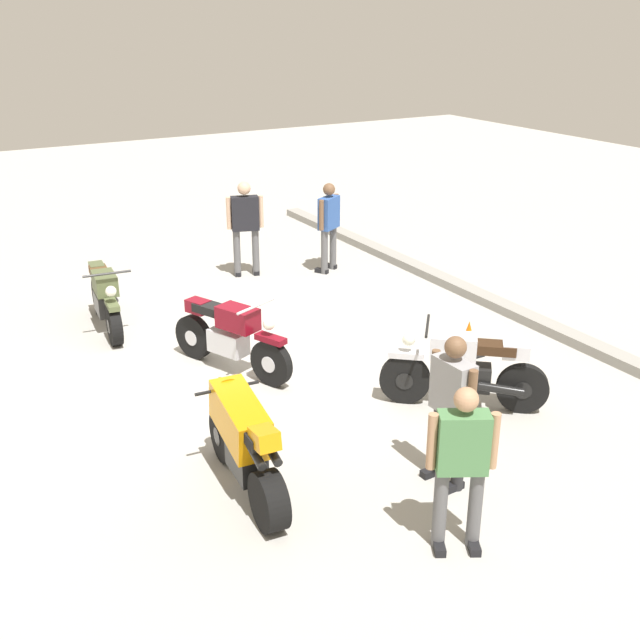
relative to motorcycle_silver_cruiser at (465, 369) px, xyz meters
The scene contains 11 objects.
ground_plane 3.29m from the motorcycle_silver_cruiser, 145.07° to the right, with size 40.00×40.00×0.00m, color #ADAAA3.
curb_edge 3.85m from the motorcycle_silver_cruiser, 134.26° to the left, with size 14.00×0.30×0.15m, color gray.
motorcycle_silver_cruiser is the anchor object (origin of this frame).
motorcycle_orange_sportbike 3.15m from the motorcycle_silver_cruiser, 85.07° to the right, with size 1.96×0.70×1.14m.
motorcycle_olive_vintage 5.75m from the motorcycle_silver_cruiser, 146.80° to the right, with size 1.96×0.70×1.07m.
motorcycle_maroon_cruiser 3.21m from the motorcycle_silver_cruiser, 139.35° to the right, with size 1.97×0.98×1.09m.
person_in_blue_shirt 5.67m from the motorcycle_silver_cruiser, 166.73° to the left, with size 0.49×0.61×1.69m.
person_in_black_shirt 6.07m from the motorcycle_silver_cruiser, behind, with size 0.43×0.67×1.78m.
person_in_gray_shirt 1.76m from the motorcycle_silver_cruiser, 45.60° to the right, with size 0.65×0.32×1.67m.
person_in_green_shirt 2.78m from the motorcycle_silver_cruiser, 41.26° to the right, with size 0.48×0.60×1.65m.
traffic_cone 1.62m from the motorcycle_silver_cruiser, 137.71° to the left, with size 0.36×0.36×0.53m.
Camera 1 is at (9.20, -4.00, 4.68)m, focal length 43.16 mm.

